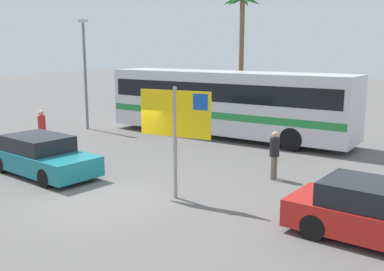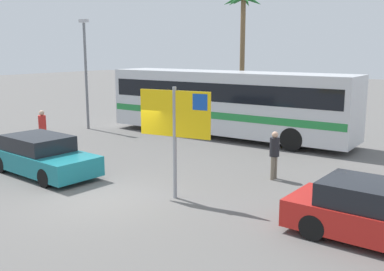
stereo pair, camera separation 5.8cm
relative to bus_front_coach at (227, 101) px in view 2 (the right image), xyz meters
name	(u,v)px [view 2 (the right image)]	position (x,y,z in m)	size (l,w,h in m)	color
ground	(102,199)	(1.75, -10.02, -1.78)	(120.00, 120.00, 0.00)	#605E5B
bus_front_coach	(227,101)	(0.00, 0.00, 0.00)	(12.37, 2.50, 3.17)	silver
ferry_sign	(176,118)	(3.47, -8.75, 0.54)	(2.19, 0.36, 3.20)	gray
car_red	(380,215)	(8.95, -8.61, -1.15)	(4.21, 1.90, 1.32)	red
car_teal	(42,156)	(-1.83, -9.33, -1.15)	(4.47, 2.13, 1.32)	#19757F
pedestrian_near_sign	(274,151)	(4.97, -5.39, -0.85)	(0.32, 0.32, 1.60)	#706656
pedestrian_crossing_lot	(42,126)	(-5.12, -6.79, -0.80)	(0.32, 0.32, 1.67)	#1E2347
lamp_post_left_side	(86,69)	(-7.32, -2.24, 1.41)	(0.56, 0.20, 5.75)	slate
palm_tree_seaside	(243,17)	(-3.38, 7.74, 4.51)	(2.73, 2.73, 7.82)	brown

